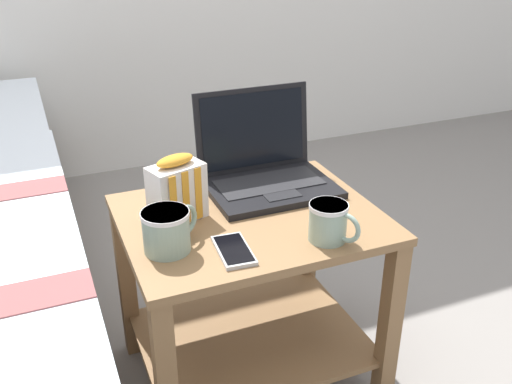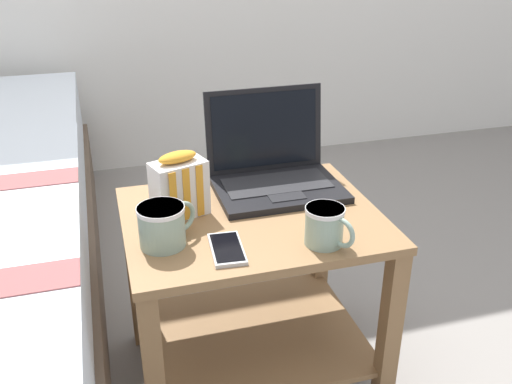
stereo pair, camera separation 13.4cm
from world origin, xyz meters
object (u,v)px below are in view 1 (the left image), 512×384
mug_front_right (167,229)px  snack_bag (177,190)px  mug_front_left (329,220)px  cell_phone (234,250)px  laptop (265,168)px

mug_front_right → snack_bag: (0.06, 0.13, 0.02)m
mug_front_left → cell_phone: 0.22m
mug_front_right → mug_front_left: bearing=-15.8°
mug_front_left → mug_front_right: 0.36m
mug_front_left → cell_phone: mug_front_left is taller
snack_bag → cell_phone: (0.07, -0.20, -0.07)m
laptop → mug_front_left: (0.02, -0.32, -0.00)m
mug_front_right → snack_bag: 0.15m
laptop → mug_front_left: 0.32m
snack_bag → cell_phone: snack_bag is taller
snack_bag → cell_phone: bearing=-70.9°
laptop → snack_bag: 0.29m
cell_phone → mug_front_left: bearing=-8.3°
snack_bag → mug_front_right: bearing=-114.5°
laptop → mug_front_right: laptop is taller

